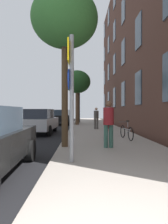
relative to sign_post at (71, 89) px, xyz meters
name	(u,v)px	position (x,y,z in m)	size (l,w,h in m)	color
ground_plane	(54,129)	(-1.99, 11.15, -2.13)	(41.80, 41.80, 0.00)	#332D28
road_asphalt	(29,128)	(-4.09, 11.15, -2.13)	(7.00, 38.00, 0.01)	black
sidewalk	(95,128)	(1.51, 11.15, -2.07)	(4.20, 38.00, 0.12)	#9E9389
building_facade	(127,39)	(4.10, 10.65, 5.34)	(0.56, 27.00, 14.92)	#513328
sign_post	(71,89)	(0.00, 0.00, 0.00)	(0.16, 0.60, 3.49)	gray
traffic_light	(79,102)	(0.04, 17.90, 0.48)	(0.43, 0.24, 3.63)	black
tree_near	(65,20)	(-0.35, 2.26, 2.93)	(2.61, 2.61, 6.11)	#4C3823
tree_far	(77,83)	(-0.06, 14.07, 2.24)	(2.68, 2.68, 5.45)	brown
bicycle_0	(127,132)	(2.54, 4.11, -1.65)	(0.42, 1.73, 0.93)	black
bicycle_1	(109,129)	(1.90, 5.78, -1.67)	(0.42, 1.63, 0.90)	black
bicycle_2	(108,125)	(2.38, 9.31, -1.66)	(0.42, 1.71, 0.90)	black
pedestrian_0	(108,121)	(1.33, 1.99, -0.99)	(0.53, 0.53, 1.79)	#33594C
pedestrian_1	(96,117)	(1.47, 9.31, -1.07)	(0.38, 0.38, 1.65)	#4C4742
car_1	(40,121)	(-2.38, 7.43, -1.29)	(1.90, 4.12, 1.62)	#B7B7BC
car_2	(62,117)	(-1.76, 15.76, -1.29)	(1.83, 4.17, 1.62)	black
car_3	(66,115)	(-1.95, 24.09, -1.29)	(1.96, 4.01, 1.62)	black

